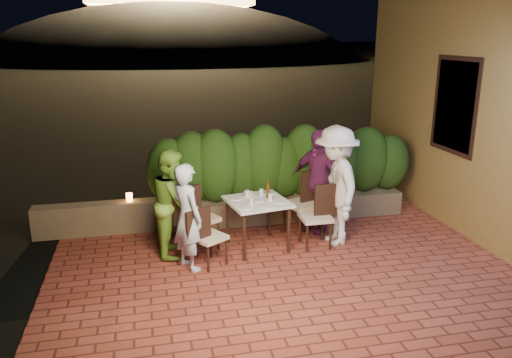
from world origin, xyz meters
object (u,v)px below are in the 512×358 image
object	(u,v)px
bowl	(249,194)
diner_purple	(317,181)
diner_blue	(187,217)
beer_bottle	(268,189)
chair_right_front	(315,216)
parapet_lamp	(129,197)
chair_right_back	(302,203)
diner_white	(336,186)
dining_table	(257,224)
diner_green	(173,203)
chair_left_front	(209,236)
chair_left_back	(200,217)

from	to	relation	value
bowl	diner_purple	size ratio (longest dim) A/B	0.10
diner_blue	beer_bottle	bearing A→B (deg)	-94.70
chair_right_front	parapet_lamp	xyz separation A→B (m)	(-2.73, 1.25, 0.09)
diner_blue	parapet_lamp	size ratio (longest dim) A/B	10.61
chair_right_back	beer_bottle	bearing A→B (deg)	4.84
chair_right_back	diner_white	distance (m)	0.71
chair_right_back	diner_white	bearing A→B (deg)	106.94
beer_bottle	diner_purple	size ratio (longest dim) A/B	0.17
bowl	parapet_lamp	distance (m)	1.99
dining_table	beer_bottle	distance (m)	0.55
chair_right_back	diner_green	bearing A→B (deg)	-12.75
bowl	diner_green	distance (m)	1.16
beer_bottle	diner_blue	xyz separation A→B (m)	(-1.25, -0.54, -0.15)
chair_right_back	diner_white	world-z (taller)	diner_white
diner_blue	diner_white	size ratio (longest dim) A/B	0.82
diner_green	diner_white	world-z (taller)	diner_white
dining_table	diner_green	size ratio (longest dim) A/B	0.54
bowl	diner_purple	bearing A→B (deg)	9.77
beer_bottle	chair_left_front	world-z (taller)	beer_bottle
chair_left_back	chair_right_back	world-z (taller)	chair_right_back
diner_white	diner_blue	bearing A→B (deg)	-78.41
beer_bottle	chair_left_back	world-z (taller)	beer_bottle
diner_white	chair_left_front	bearing A→B (deg)	-78.04
dining_table	diner_white	world-z (taller)	diner_white
chair_left_back	parapet_lamp	world-z (taller)	chair_left_back
diner_green	beer_bottle	bearing A→B (deg)	-82.86
chair_left_front	diner_blue	world-z (taller)	diner_blue
bowl	diner_white	bearing A→B (deg)	-14.93
chair_left_front	beer_bottle	bearing A→B (deg)	-4.80
beer_bottle	chair_left_back	xyz separation A→B (m)	(-1.02, 0.05, -0.38)
diner_purple	beer_bottle	bearing A→B (deg)	-101.69
parapet_lamp	diner_blue	bearing A→B (deg)	-63.19
bowl	chair_right_back	xyz separation A→B (m)	(0.90, 0.13, -0.25)
diner_blue	diner_white	distance (m)	2.30
dining_table	chair_left_back	world-z (taller)	chair_left_back
chair_right_front	diner_blue	distance (m)	1.98
diner_green	chair_right_front	bearing A→B (deg)	-88.46
chair_left_back	diner_purple	world-z (taller)	diner_purple
dining_table	diner_blue	bearing A→B (deg)	-157.00
chair_left_back	diner_green	bearing A→B (deg)	158.59
dining_table	beer_bottle	xyz separation A→B (m)	(0.18, 0.08, 0.51)
bowl	chair_right_front	size ratio (longest dim) A/B	0.17
chair_right_front	diner_white	xyz separation A→B (m)	(0.33, 0.06, 0.43)
chair_left_back	chair_right_front	xyz separation A→B (m)	(1.71, -0.26, -0.03)
bowl	chair_left_back	world-z (taller)	chair_left_back
dining_table	chair_right_front	xyz separation A→B (m)	(0.86, -0.12, 0.11)
chair_right_front	diner_purple	distance (m)	0.73
chair_right_back	diner_blue	bearing A→B (deg)	2.96
chair_right_back	diner_blue	size ratio (longest dim) A/B	0.70
chair_left_front	diner_white	size ratio (longest dim) A/B	0.47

